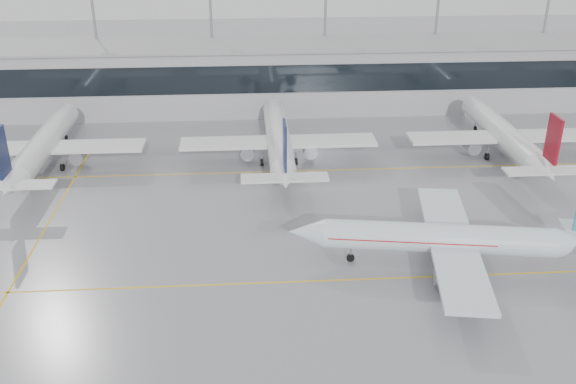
{
  "coord_description": "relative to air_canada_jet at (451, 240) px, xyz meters",
  "views": [
    {
      "loc": [
        -4.7,
        -57.75,
        37.6
      ],
      "look_at": [
        0.0,
        12.0,
        5.0
      ],
      "focal_mm": 40.0,
      "sensor_mm": 36.0,
      "label": 1
    }
  ],
  "objects": [
    {
      "name": "terminal_roof",
      "position": [
        -17.12,
        59.93,
        8.84
      ],
      "size": [
        182.0,
        16.0,
        0.4
      ],
      "primitive_type": "cube",
      "color": "gray",
      "rests_on": "ground"
    },
    {
      "name": "parked_jet_c",
      "position": [
        -17.12,
        31.62,
        0.36
      ],
      "size": [
        29.64,
        36.96,
        11.72
      ],
      "rotation": [
        0.0,
        0.0,
        1.57
      ],
      "color": "silver",
      "rests_on": "ground"
    },
    {
      "name": "terminal",
      "position": [
        -17.12,
        59.93,
        2.64
      ],
      "size": [
        180.0,
        15.0,
        12.0
      ],
      "primitive_type": "cube",
      "color": "#9A9A9E",
      "rests_on": "ground"
    },
    {
      "name": "parked_jet_d",
      "position": [
        17.88,
        31.62,
        0.36
      ],
      "size": [
        29.64,
        36.96,
        11.72
      ],
      "rotation": [
        0.0,
        0.0,
        1.57
      ],
      "color": "silver",
      "rests_on": "ground"
    },
    {
      "name": "ground",
      "position": [
        -17.12,
        -2.07,
        -3.36
      ],
      "size": [
        320.0,
        320.0,
        0.0
      ],
      "primitive_type": "plane",
      "color": "gray",
      "rests_on": "ground"
    },
    {
      "name": "air_canada_jet",
      "position": [
        0.0,
        0.0,
        0.0
      ],
      "size": [
        34.59,
        27.44,
        10.67
      ],
      "rotation": [
        0.0,
        0.0,
        2.98
      ],
      "color": "silver",
      "rests_on": "ground"
    },
    {
      "name": "terminal_glass",
      "position": [
        -17.12,
        52.38,
        4.14
      ],
      "size": [
        180.0,
        0.2,
        5.0
      ],
      "primitive_type": "cube",
      "color": "black",
      "rests_on": "ground"
    },
    {
      "name": "taxi_line_north",
      "position": [
        -17.12,
        27.93,
        -3.35
      ],
      "size": [
        120.0,
        0.25,
        0.01
      ],
      "primitive_type": "cube",
      "color": "yellow",
      "rests_on": "ground"
    },
    {
      "name": "parked_jet_b",
      "position": [
        -52.12,
        31.62,
        0.36
      ],
      "size": [
        29.64,
        36.96,
        11.72
      ],
      "rotation": [
        0.0,
        0.0,
        1.57
      ],
      "color": "silver",
      "rests_on": "ground"
    },
    {
      "name": "taxi_line_cross",
      "position": [
        -47.12,
        12.93,
        -3.35
      ],
      "size": [
        0.25,
        60.0,
        0.01
      ],
      "primitive_type": "cube",
      "color": "yellow",
      "rests_on": "ground"
    },
    {
      "name": "taxi_line_main",
      "position": [
        -17.12,
        -2.07,
        -3.35
      ],
      "size": [
        120.0,
        0.25,
        0.01
      ],
      "primitive_type": "cube",
      "color": "yellow",
      "rests_on": "ground"
    },
    {
      "name": "light_masts",
      "position": [
        -17.12,
        65.93,
        9.99
      ],
      "size": [
        156.4,
        1.0,
        22.6
      ],
      "color": "gray",
      "rests_on": "ground"
    }
  ]
}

